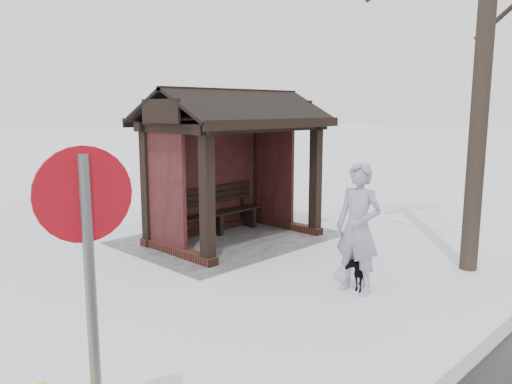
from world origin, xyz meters
The scene contains 6 objects.
ground centered at (0.00, 0.00, 0.00)m, with size 120.00×120.00×0.00m, color white.
trampled_patch centered at (0.00, -0.20, 0.01)m, with size 4.20×3.20×0.02m, color gray.
bus_shelter centered at (0.00, -0.16, 2.17)m, with size 3.60×2.40×3.09m.
pedestrian centered at (0.74, 3.42, 0.97)m, with size 0.71×0.47×1.95m, color #9E94AE.
dog centered at (0.60, 3.34, 0.27)m, with size 0.29×0.63×0.53m, color black.
road_sign centered at (5.40, 4.33, 1.78)m, with size 0.63×0.17×2.49m.
Camera 1 is at (6.87, 7.34, 2.72)m, focal length 35.00 mm.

